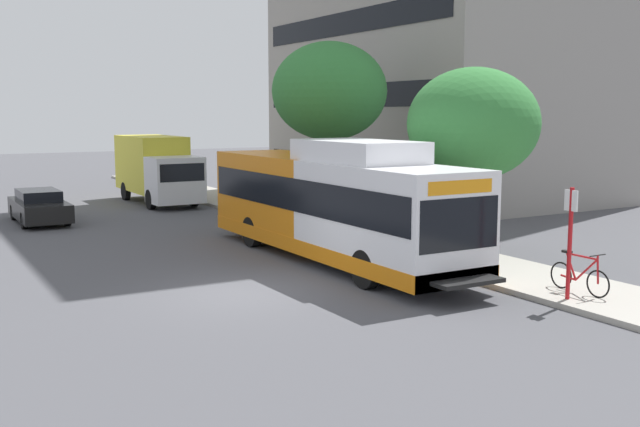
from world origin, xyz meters
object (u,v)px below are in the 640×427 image
(bus_stop_sign_pole, at_px, (570,235))
(street_tree_mid_block, at_px, (329,91))
(transit_bus, at_px, (333,204))
(bicycle_parked, at_px, (579,276))
(parked_car_far_lane, at_px, (39,206))
(street_tree_near_stop, at_px, (473,124))
(box_truck_background, at_px, (157,168))

(bus_stop_sign_pole, relative_size, street_tree_mid_block, 0.37)
(transit_bus, height_order, street_tree_mid_block, street_tree_mid_block)
(bicycle_parked, distance_m, parked_car_far_lane, 21.37)
(street_tree_near_stop, relative_size, street_tree_mid_block, 0.79)
(street_tree_near_stop, bearing_deg, parked_car_far_lane, 124.80)
(transit_bus, distance_m, bus_stop_sign_pole, 7.48)
(parked_car_far_lane, bearing_deg, street_tree_mid_block, -28.91)
(parked_car_far_lane, height_order, box_truck_background, box_truck_background)
(street_tree_near_stop, height_order, box_truck_background, street_tree_near_stop)
(street_tree_near_stop, bearing_deg, box_truck_background, 101.74)
(transit_bus, bearing_deg, parked_car_far_lane, 116.76)
(transit_bus, xyz_separation_m, parked_car_far_lane, (-6.28, 12.45, -1.04))
(transit_bus, bearing_deg, street_tree_mid_block, 59.89)
(bicycle_parked, bearing_deg, street_tree_mid_block, 84.83)
(transit_bus, bearing_deg, box_truck_background, 90.37)
(street_tree_near_stop, bearing_deg, bus_stop_sign_pole, -107.86)
(box_truck_background, bearing_deg, parked_car_far_lane, -147.02)
(box_truck_background, bearing_deg, street_tree_mid_block, -67.23)
(bicycle_parked, bearing_deg, street_tree_near_stop, 78.62)
(parked_car_far_lane, distance_m, box_truck_background, 7.44)
(transit_bus, height_order, bus_stop_sign_pole, transit_bus)
(bus_stop_sign_pole, distance_m, bicycle_parked, 1.32)
(bicycle_parked, distance_m, street_tree_mid_block, 14.57)
(street_tree_near_stop, bearing_deg, street_tree_mid_block, 88.46)
(bicycle_parked, relative_size, parked_car_far_lane, 0.39)
(street_tree_near_stop, bearing_deg, bicycle_parked, -101.38)
(bicycle_parked, distance_m, box_truck_background, 23.59)
(parked_car_far_lane, relative_size, box_truck_background, 0.64)
(street_tree_mid_block, height_order, parked_car_far_lane, street_tree_mid_block)
(bicycle_parked, relative_size, box_truck_background, 0.25)
(bicycle_parked, height_order, parked_car_far_lane, parked_car_far_lane)
(bus_stop_sign_pole, distance_m, box_truck_background, 23.75)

